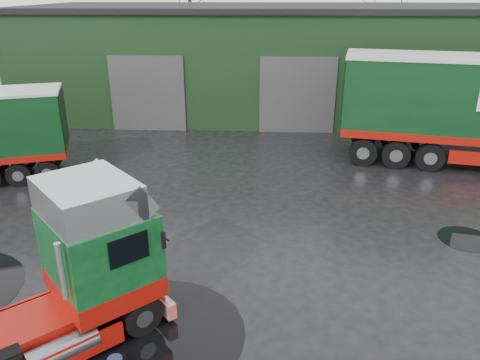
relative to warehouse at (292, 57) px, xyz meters
name	(u,v)px	position (x,y,z in m)	size (l,w,h in m)	color
ground	(251,277)	(-2.00, -20.00, -3.16)	(100.00, 100.00, 0.00)	black
warehouse	(292,57)	(0.00, 0.00, 0.00)	(32.40, 12.40, 6.30)	black
hero_tractor	(25,280)	(-6.50, -23.00, -1.36)	(2.45, 5.78, 3.59)	#0D441C
tree_back_a	(190,21)	(-8.00, 10.00, 1.59)	(4.40, 4.40, 9.50)	black
tree_back_b	(384,34)	(8.00, 10.00, 0.59)	(4.40, 4.40, 7.50)	black
puddle_0	(154,333)	(-4.13, -22.36, -3.15)	(4.14, 4.14, 0.01)	black
puddle_1	(466,239)	(4.61, -17.59, -3.15)	(1.68, 1.68, 0.01)	black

